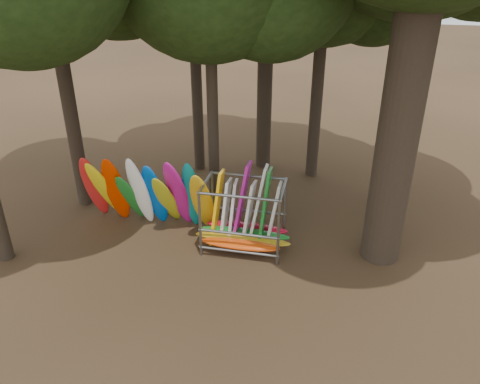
# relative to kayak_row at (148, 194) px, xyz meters

# --- Properties ---
(ground) EXTENTS (120.00, 120.00, 0.00)m
(ground) POSITION_rel_kayak_row_xyz_m (2.85, -0.80, -1.34)
(ground) COLOR #47331E
(ground) RESTS_ON ground
(lake) EXTENTS (160.00, 160.00, 0.00)m
(lake) POSITION_rel_kayak_row_xyz_m (2.85, 59.20, -1.34)
(lake) COLOR gray
(lake) RESTS_ON ground
(kayak_row) EXTENTS (4.80, 2.02, 3.02)m
(kayak_row) POSITION_rel_kayak_row_xyz_m (0.00, 0.00, 0.00)
(kayak_row) COLOR red
(kayak_row) RESTS_ON ground
(storage_rack) EXTENTS (3.16, 1.62, 2.91)m
(storage_rack) POSITION_rel_kayak_row_xyz_m (3.44, -0.46, -0.28)
(storage_rack) COLOR slate
(storage_rack) RESTS_ON ground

